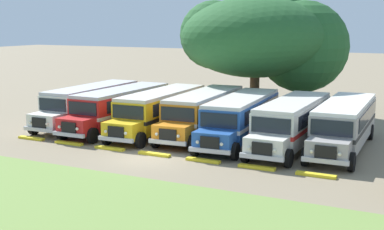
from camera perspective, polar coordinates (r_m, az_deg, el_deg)
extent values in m
plane|color=#84755B|center=(29.96, -4.80, -4.67)|extent=(220.00, 220.00, 0.00)
cube|color=olive|center=(23.62, -15.48, -9.06)|extent=(80.00, 9.93, 0.01)
cube|color=silver|center=(40.58, -10.60, 1.31)|extent=(2.81, 9.28, 2.10)
cube|color=maroon|center=(40.60, -10.60, 1.07)|extent=(2.84, 9.30, 0.24)
cube|color=black|center=(40.03, -8.89, 1.96)|extent=(0.31, 8.00, 0.80)
cube|color=black|center=(41.49, -11.82, 2.15)|extent=(0.31, 8.00, 0.80)
cube|color=#B2B2B7|center=(40.42, -10.66, 2.93)|extent=(2.73, 9.18, 0.22)
cube|color=silver|center=(36.54, -15.38, -0.67)|extent=(2.25, 1.47, 1.05)
cube|color=black|center=(35.98, -16.14, -0.83)|extent=(1.10, 0.14, 0.70)
cube|color=#B7B7BC|center=(36.03, -16.14, -1.51)|extent=(2.41, 0.28, 0.24)
cube|color=black|center=(36.88, -14.78, 1.07)|extent=(2.20, 0.14, 0.84)
cube|color=maroon|center=(44.39, -7.15, 2.00)|extent=(0.90, 0.09, 1.30)
sphere|color=#EAE5C6|center=(35.50, -15.33, -0.94)|extent=(0.20, 0.20, 0.20)
sphere|color=#EAE5C6|center=(36.40, -17.02, -0.75)|extent=(0.20, 0.20, 0.20)
cylinder|color=black|center=(35.96, -13.77, -1.62)|extent=(0.31, 1.01, 1.00)
cylinder|color=black|center=(37.49, -16.65, -1.29)|extent=(0.31, 1.01, 1.00)
cylinder|color=black|center=(42.55, -6.91, 0.37)|extent=(0.31, 1.01, 1.00)
cylinder|color=black|center=(43.85, -9.58, 0.59)|extent=(0.31, 1.01, 1.00)
cube|color=red|center=(38.58, -7.43, 0.95)|extent=(2.52, 9.21, 2.10)
cube|color=white|center=(38.61, -7.43, 0.70)|extent=(2.55, 9.23, 0.24)
cube|color=black|center=(38.07, -5.61, 1.62)|extent=(0.06, 8.00, 0.80)
cube|color=black|center=(39.47, -8.73, 1.86)|extent=(0.06, 8.00, 0.80)
cube|color=#B2B2B7|center=(38.42, -7.47, 2.66)|extent=(2.44, 9.11, 0.22)
cube|color=red|center=(34.48, -12.34, -1.17)|extent=(2.20, 1.41, 1.05)
cube|color=black|center=(33.92, -13.12, -1.34)|extent=(1.10, 0.10, 0.70)
cube|color=#B7B7BC|center=(33.98, -13.14, -2.06)|extent=(2.40, 0.21, 0.24)
cube|color=black|center=(34.82, -11.71, 0.68)|extent=(2.20, 0.07, 0.84)
cube|color=white|center=(42.46, -3.94, 1.69)|extent=(0.90, 0.06, 1.30)
sphere|color=#EAE5C6|center=(33.45, -12.25, -1.47)|extent=(0.20, 0.20, 0.20)
sphere|color=#EAE5C6|center=(34.33, -14.07, -1.25)|extent=(0.20, 0.20, 0.20)
cylinder|color=black|center=(33.94, -10.62, -2.19)|extent=(0.28, 1.00, 1.00)
cylinder|color=black|center=(35.42, -13.72, -1.80)|extent=(0.28, 1.00, 1.00)
cylinder|color=black|center=(40.63, -3.63, -0.03)|extent=(0.28, 1.00, 1.00)
cylinder|color=black|center=(41.88, -6.47, 0.23)|extent=(0.28, 1.00, 1.00)
cube|color=yellow|center=(37.06, -3.17, 0.65)|extent=(2.86, 9.29, 2.10)
cube|color=black|center=(37.09, -3.16, 0.39)|extent=(2.89, 9.31, 0.24)
cube|color=black|center=(36.68, -1.20, 1.35)|extent=(0.35, 8.00, 0.80)
cube|color=black|center=(37.84, -4.67, 1.59)|extent=(0.35, 8.00, 0.80)
cube|color=beige|center=(36.89, -3.18, 2.42)|extent=(2.77, 9.19, 0.22)
cube|color=yellow|center=(32.64, -7.48, -1.65)|extent=(2.25, 1.48, 1.05)
cube|color=black|center=(32.02, -8.18, -1.85)|extent=(1.10, 0.14, 0.70)
cube|color=#B7B7BC|center=(32.08, -8.20, -2.61)|extent=(2.41, 0.29, 0.24)
cube|color=black|center=(33.01, -6.91, 0.31)|extent=(2.20, 0.15, 0.84)
cube|color=black|center=(41.17, -0.18, 1.46)|extent=(0.90, 0.09, 1.30)
sphere|color=#EAE5C6|center=(31.61, -7.16, -1.98)|extent=(0.20, 0.20, 0.20)
sphere|color=#EAE5C6|center=(32.36, -9.28, -1.75)|extent=(0.20, 0.20, 0.20)
cylinder|color=black|center=(32.22, -5.55, -2.72)|extent=(0.32, 1.01, 1.00)
cylinder|color=black|center=(33.47, -9.12, -2.32)|extent=(0.32, 1.01, 1.00)
cylinder|color=black|center=(39.38, 0.42, -0.33)|extent=(0.32, 1.01, 1.00)
cylinder|color=black|center=(40.41, -2.68, -0.08)|extent=(0.32, 1.01, 1.00)
cube|color=orange|center=(36.31, 1.44, 0.46)|extent=(3.14, 9.35, 2.10)
cube|color=white|center=(36.34, 1.44, 0.20)|extent=(3.17, 9.37, 0.24)
cube|color=black|center=(36.07, 3.50, 1.19)|extent=(0.60, 7.98, 0.80)
cube|color=black|center=(36.98, -0.22, 1.43)|extent=(0.60, 7.98, 0.80)
cube|color=beige|center=(36.14, 1.45, 2.28)|extent=(3.05, 9.25, 0.22)
cube|color=orange|center=(31.62, -2.06, -1.95)|extent=(2.29, 1.55, 1.05)
cube|color=black|center=(30.96, -2.64, -2.16)|extent=(1.10, 0.18, 0.70)
cube|color=#B7B7BC|center=(31.01, -2.66, -2.95)|extent=(2.41, 0.37, 0.24)
cube|color=black|center=(32.02, -1.57, 0.08)|extent=(2.20, 0.21, 0.84)
cube|color=white|center=(40.61, 3.82, 1.31)|extent=(0.90, 0.12, 1.30)
sphere|color=#EAE5C6|center=(30.62, -1.49, -2.29)|extent=(0.20, 0.20, 0.20)
sphere|color=#EAE5C6|center=(31.21, -3.84, -2.07)|extent=(0.20, 0.20, 0.20)
cylinder|color=black|center=(31.35, 0.01, -3.03)|extent=(0.35, 1.02, 1.00)
cylinder|color=black|center=(32.33, -3.92, -2.65)|extent=(0.35, 1.02, 1.00)
cylinder|color=black|center=(38.88, 4.69, -0.50)|extent=(0.35, 1.02, 1.00)
cylinder|color=black|center=(39.67, 1.40, -0.26)|extent=(0.35, 1.02, 1.00)
cube|color=#23519E|center=(34.45, 5.45, -0.10)|extent=(3.19, 9.36, 2.10)
cube|color=silver|center=(34.48, 5.45, -0.38)|extent=(3.22, 9.38, 0.24)
cube|color=black|center=(34.31, 7.64, 0.66)|extent=(0.64, 7.98, 0.80)
cube|color=black|center=(35.03, 3.63, 0.92)|extent=(0.64, 7.98, 0.80)
cube|color=beige|center=(34.26, 5.49, 1.81)|extent=(3.10, 9.26, 0.22)
cube|color=#23519E|center=(29.62, 2.42, -2.77)|extent=(2.30, 1.56, 1.05)
cube|color=black|center=(28.94, 1.92, -3.02)|extent=(1.10, 0.18, 0.70)
cube|color=#B7B7BC|center=(29.00, 1.89, -3.87)|extent=(2.41, 0.38, 0.24)
cube|color=black|center=(30.03, 2.87, -0.60)|extent=(2.20, 0.23, 0.84)
cube|color=silver|center=(38.85, 7.45, 0.85)|extent=(0.90, 0.13, 1.30)
sphere|color=#EAE5C6|center=(28.66, 3.19, -3.16)|extent=(0.20, 0.20, 0.20)
sphere|color=#EAE5C6|center=(29.14, 0.59, -2.93)|extent=(0.20, 0.20, 0.20)
cylinder|color=black|center=(29.46, 4.68, -3.92)|extent=(0.35, 1.02, 1.00)
cylinder|color=black|center=(30.25, 0.34, -3.51)|extent=(0.35, 1.02, 1.00)
cylinder|color=black|center=(37.17, 8.56, -1.07)|extent=(0.35, 1.02, 1.00)
cylinder|color=black|center=(37.80, 5.03, -0.81)|extent=(0.35, 1.02, 1.00)
cube|color=silver|center=(33.34, 10.88, -0.58)|extent=(2.60, 9.23, 2.10)
cube|color=red|center=(33.37, 10.87, -0.86)|extent=(2.63, 9.25, 0.24)
cube|color=black|center=(33.23, 13.16, 0.18)|extent=(0.13, 8.00, 0.80)
cube|color=black|center=(33.88, 8.98, 0.51)|extent=(0.13, 8.00, 0.80)
cube|color=beige|center=(33.15, 10.95, 1.39)|extent=(2.52, 9.13, 0.22)
cube|color=silver|center=(28.47, 8.01, -3.39)|extent=(2.22, 1.42, 1.05)
cube|color=black|center=(27.78, 7.53, -3.66)|extent=(1.10, 0.11, 0.70)
cube|color=#B7B7BC|center=(27.85, 7.48, -4.54)|extent=(2.40, 0.23, 0.24)
cube|color=black|center=(28.88, 8.47, -1.13)|extent=(2.20, 0.08, 0.84)
cube|color=red|center=(37.77, 12.74, 0.43)|extent=(0.90, 0.07, 1.30)
sphere|color=#EAE5C6|center=(27.52, 8.88, -3.82)|extent=(0.20, 0.20, 0.20)
sphere|color=#EAE5C6|center=(27.96, 6.13, -3.54)|extent=(0.20, 0.20, 0.20)
cylinder|color=black|center=(28.35, 10.35, -4.60)|extent=(0.29, 1.00, 1.00)
cylinder|color=black|center=(29.06, 5.79, -4.13)|extent=(0.29, 1.00, 1.00)
cylinder|color=black|center=(36.12, 13.93, -1.58)|extent=(0.29, 1.00, 1.00)
cylinder|color=black|center=(36.69, 10.27, -1.26)|extent=(0.29, 1.00, 1.00)
cube|color=#9E9993|center=(33.38, 16.14, -0.78)|extent=(2.82, 9.28, 2.10)
cube|color=#282828|center=(33.41, 16.13, -1.06)|extent=(2.85, 9.30, 0.24)
cube|color=black|center=(33.43, 18.41, -0.01)|extent=(0.32, 8.00, 0.80)
cube|color=black|center=(33.79, 14.13, 0.30)|extent=(0.32, 8.00, 0.80)
cube|color=silver|center=(33.19, 16.24, 1.19)|extent=(2.74, 9.18, 0.22)
cube|color=#9E9993|center=(28.37, 14.44, -3.66)|extent=(2.25, 1.48, 1.05)
cube|color=black|center=(27.65, 14.16, -3.95)|extent=(1.10, 0.14, 0.70)
cube|color=#B7B7BC|center=(27.72, 14.11, -4.83)|extent=(2.41, 0.28, 0.24)
cube|color=black|center=(28.80, 14.77, -1.38)|extent=(2.20, 0.14, 0.84)
cube|color=#282828|center=(37.91, 17.21, 0.26)|extent=(0.90, 0.09, 1.30)
sphere|color=#EAE5C6|center=(27.49, 15.58, -4.09)|extent=(0.20, 0.20, 0.20)
sphere|color=#EAE5C6|center=(27.74, 12.72, -3.84)|extent=(0.20, 0.20, 0.20)
cylinder|color=black|center=(28.41, 16.82, -4.84)|extent=(0.31, 1.01, 1.00)
cylinder|color=black|center=(28.81, 12.08, -4.43)|extent=(0.31, 1.01, 1.00)
cylinder|color=black|center=(36.36, 18.66, -1.74)|extent=(0.31, 1.01, 1.00)
cylinder|color=black|center=(36.67, 14.93, -1.45)|extent=(0.31, 1.01, 1.00)
cube|color=yellow|center=(36.11, -16.88, -2.41)|extent=(2.00, 0.36, 0.15)
cube|color=yellow|center=(34.08, -13.08, -2.96)|extent=(2.00, 0.36, 0.15)
cube|color=yellow|center=(32.22, -8.83, -3.57)|extent=(2.00, 0.36, 0.15)
cube|color=yellow|center=(30.56, -4.07, -4.22)|extent=(2.00, 0.36, 0.15)
cube|color=yellow|center=(29.13, 1.20, -4.91)|extent=(2.00, 0.36, 0.15)
cube|color=yellow|center=(27.98, 6.97, -5.61)|extent=(2.00, 0.36, 0.15)
cube|color=yellow|center=(27.14, 13.18, -6.30)|extent=(2.00, 0.36, 0.15)
cylinder|color=brown|center=(43.75, 6.74, 2.58)|extent=(0.78, 0.78, 3.92)
ellipsoid|color=#235628|center=(43.40, 6.85, 8.32)|extent=(11.81, 12.68, 6.45)
sphere|color=#235628|center=(43.79, 11.81, 7.22)|extent=(7.36, 7.36, 7.36)
sphere|color=#235628|center=(43.70, 2.38, 8.61)|extent=(5.57, 5.57, 5.57)
sphere|color=#235628|center=(46.81, 8.41, 9.17)|extent=(7.04, 7.04, 7.04)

